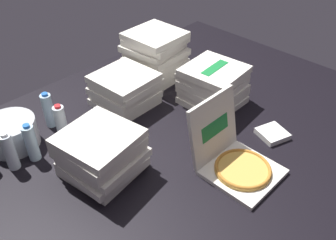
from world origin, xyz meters
The scene contains 12 objects.
ground_plane centered at (0.00, 0.00, -0.01)m, with size 3.20×2.40×0.02m, color black.
open_pizza_box centered at (0.09, -0.35, 0.08)m, with size 0.37×0.46×0.39m.
pizza_stack_left_near centered at (0.09, 0.58, 0.12)m, with size 0.41×0.41×0.24m.
pizza_stack_center_far centered at (-0.44, 0.15, 0.14)m, with size 0.44×0.45×0.28m.
pizza_stack_center_near centered at (0.53, 0.15, 0.14)m, with size 0.42×0.42×0.29m.
pizza_stack_right_mid centered at (0.50, 0.70, 0.19)m, with size 0.44×0.44×0.38m.
ice_bucket centered at (-0.68, 0.73, 0.09)m, with size 0.31×0.31×0.18m, color #B7BABF.
water_bottle_0 centered at (-0.77, 0.55, 0.12)m, with size 0.07×0.07×0.25m.
water_bottle_1 centered at (-0.65, 0.53, 0.12)m, with size 0.07×0.07×0.25m.
water_bottle_3 centered at (-0.43, 0.57, 0.12)m, with size 0.07×0.07×0.25m.
water_bottle_4 centered at (-0.41, 0.74, 0.12)m, with size 0.07×0.07×0.25m.
napkin_pile centered at (0.50, -0.36, 0.02)m, with size 0.16×0.16×0.04m, color white.
Camera 1 is at (-1.22, -1.12, 1.47)m, focal length 38.66 mm.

